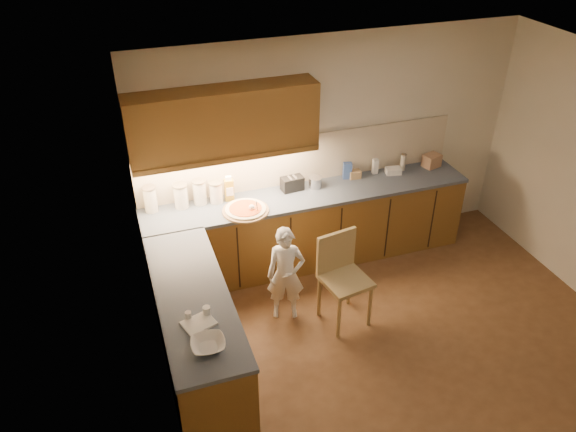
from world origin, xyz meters
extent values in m
plane|color=brown|center=(0.00, 0.00, 0.00)|extent=(4.50, 4.50, 0.00)
cube|color=beige|center=(0.00, 2.00, 1.30)|extent=(4.50, 0.04, 2.60)
cube|color=beige|center=(-2.25, 0.00, 1.30)|extent=(0.04, 4.00, 2.60)
cube|color=white|center=(0.00, 0.00, 2.60)|extent=(4.50, 4.00, 0.04)
cube|color=brown|center=(-0.38, 1.70, 0.44)|extent=(3.75, 0.60, 0.88)
cube|color=brown|center=(-1.95, 0.40, 0.44)|extent=(0.60, 2.00, 0.88)
cube|color=#404B5C|center=(-0.37, 1.70, 0.90)|extent=(3.77, 0.62, 0.04)
cube|color=#404B5C|center=(-1.95, 0.40, 0.90)|extent=(0.62, 2.02, 0.04)
cube|color=black|center=(-1.90, 1.40, 0.44)|extent=(0.02, 0.01, 0.80)
cube|color=black|center=(-1.30, 1.40, 0.44)|extent=(0.02, 0.01, 0.80)
cube|color=black|center=(-0.70, 1.40, 0.44)|extent=(0.02, 0.01, 0.80)
cube|color=black|center=(-0.10, 1.40, 0.44)|extent=(0.02, 0.01, 0.80)
cube|color=black|center=(0.50, 1.40, 0.44)|extent=(0.02, 0.01, 0.80)
cube|color=black|center=(1.10, 1.40, 0.44)|extent=(0.02, 0.01, 0.80)
cube|color=beige|center=(-0.38, 1.99, 1.21)|extent=(3.75, 0.02, 0.58)
cube|color=brown|center=(-1.27, 1.82, 1.85)|extent=(1.95, 0.35, 0.70)
cube|color=brown|center=(-1.27, 1.65, 1.50)|extent=(1.95, 0.02, 0.06)
cylinder|color=#A48052|center=(-1.16, 1.55, 0.93)|extent=(0.50, 0.50, 0.02)
cylinder|color=beige|center=(-1.16, 1.55, 0.95)|extent=(0.44, 0.44, 0.02)
cylinder|color=#C24619|center=(-1.16, 1.55, 0.96)|extent=(0.35, 0.35, 0.01)
sphere|color=white|center=(-1.10, 1.51, 0.98)|extent=(0.06, 0.06, 0.06)
cylinder|color=white|center=(-1.06, 1.45, 1.02)|extent=(0.06, 0.11, 0.20)
imported|color=white|center=(-0.94, 0.86, 0.53)|extent=(0.45, 0.36, 1.06)
cylinder|color=tan|center=(-0.55, 0.37, 0.25)|extent=(0.04, 0.04, 0.50)
cylinder|color=tan|center=(-0.18, 0.43, 0.25)|extent=(0.04, 0.04, 0.50)
cylinder|color=tan|center=(-0.61, 0.74, 0.25)|extent=(0.04, 0.04, 0.50)
cylinder|color=tan|center=(-0.24, 0.80, 0.25)|extent=(0.04, 0.04, 0.50)
cube|color=tan|center=(-0.40, 0.58, 0.52)|extent=(0.51, 0.51, 0.04)
cube|color=tan|center=(-0.43, 0.78, 0.76)|extent=(0.44, 0.11, 0.44)
imported|color=white|center=(-1.95, -0.27, 0.95)|extent=(0.29, 0.29, 0.07)
cylinder|color=silver|center=(-2.10, 1.89, 1.06)|extent=(0.14, 0.14, 0.27)
cylinder|color=gray|center=(-2.10, 1.89, 1.20)|extent=(0.15, 0.15, 0.02)
cylinder|color=white|center=(-1.78, 1.86, 1.05)|extent=(0.15, 0.15, 0.26)
cylinder|color=gray|center=(-1.78, 1.86, 1.19)|extent=(0.16, 0.16, 0.02)
cylinder|color=white|center=(-1.58, 1.87, 1.05)|extent=(0.14, 0.14, 0.26)
cylinder|color=gray|center=(-1.58, 1.87, 1.19)|extent=(0.15, 0.15, 0.02)
cylinder|color=white|center=(-1.40, 1.85, 1.03)|extent=(0.14, 0.14, 0.23)
cylinder|color=gray|center=(-1.40, 1.85, 1.16)|extent=(0.15, 0.15, 0.02)
cube|color=#B19223|center=(-1.26, 1.84, 1.05)|extent=(0.10, 0.08, 0.25)
cube|color=white|center=(-1.26, 1.84, 1.19)|extent=(0.07, 0.05, 0.04)
cube|color=black|center=(-0.53, 1.83, 1.00)|extent=(0.26, 0.16, 0.16)
cube|color=#ADADB2|center=(-0.56, 1.83, 1.08)|extent=(0.04, 0.11, 0.00)
cube|color=#ADADB2|center=(-0.50, 1.84, 1.08)|extent=(0.04, 0.11, 0.00)
cylinder|color=#B1B1B6|center=(-0.26, 1.81, 0.98)|extent=(0.16, 0.16, 0.12)
cylinder|color=#B1B1B6|center=(-0.26, 1.81, 1.04)|extent=(0.17, 0.17, 0.01)
cube|color=#2E4A8C|center=(0.17, 1.89, 1.02)|extent=(0.11, 0.09, 0.20)
cube|color=tan|center=(0.26, 1.86, 0.97)|extent=(0.14, 0.11, 0.10)
cube|color=silver|center=(0.53, 1.89, 1.01)|extent=(0.07, 0.07, 0.18)
cube|color=silver|center=(0.74, 1.82, 0.96)|extent=(0.20, 0.16, 0.07)
cylinder|color=beige|center=(0.89, 1.86, 1.02)|extent=(0.06, 0.06, 0.20)
cylinder|color=gray|center=(0.89, 1.86, 1.12)|extent=(0.07, 0.07, 0.01)
cube|color=tan|center=(1.27, 1.83, 1.00)|extent=(0.23, 0.20, 0.16)
cube|color=white|center=(-1.97, 0.01, 0.93)|extent=(0.30, 0.26, 0.02)
cylinder|color=silver|center=(-2.03, 0.10, 0.96)|extent=(0.06, 0.06, 0.07)
cylinder|color=white|center=(-1.88, 0.09, 0.96)|extent=(0.07, 0.07, 0.09)
camera|label=1|loc=(-2.37, -3.40, 4.07)|focal=35.00mm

